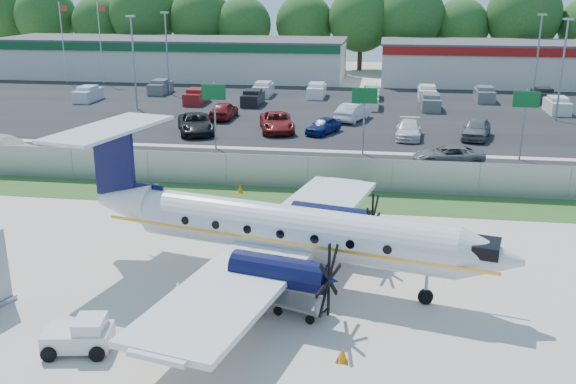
# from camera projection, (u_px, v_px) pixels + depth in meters

# --- Properties ---
(ground) EXTENTS (170.00, 170.00, 0.00)m
(ground) POSITION_uv_depth(u_px,v_px,m) (266.00, 292.00, 25.51)
(ground) COLOR beige
(ground) RESTS_ON ground
(grass_verge) EXTENTS (170.00, 4.00, 0.02)m
(grass_verge) POSITION_uv_depth(u_px,v_px,m) (303.00, 199.00, 36.82)
(grass_verge) COLOR #2D561E
(grass_verge) RESTS_ON ground
(access_road) EXTENTS (170.00, 8.00, 0.02)m
(access_road) POSITION_uv_depth(u_px,v_px,m) (316.00, 167.00, 43.42)
(access_road) COLOR black
(access_road) RESTS_ON ground
(parking_lot) EXTENTS (170.00, 32.00, 0.02)m
(parking_lot) POSITION_uv_depth(u_px,v_px,m) (338.00, 111.00, 63.21)
(parking_lot) COLOR black
(parking_lot) RESTS_ON ground
(perimeter_fence) EXTENTS (120.00, 0.06, 1.99)m
(perimeter_fence) POSITION_uv_depth(u_px,v_px,m) (308.00, 173.00, 38.40)
(perimeter_fence) COLOR gray
(perimeter_fence) RESTS_ON ground
(building_west) EXTENTS (46.40, 12.40, 5.24)m
(building_west) POSITION_uv_depth(u_px,v_px,m) (173.00, 58.00, 86.49)
(building_west) COLOR beige
(building_west) RESTS_ON ground
(building_east) EXTENTS (44.40, 12.40, 5.24)m
(building_east) POSITION_uv_depth(u_px,v_px,m) (561.00, 64.00, 79.52)
(building_east) COLOR beige
(building_east) RESTS_ON ground
(sign_left) EXTENTS (1.80, 0.26, 5.00)m
(sign_left) POSITION_uv_depth(u_px,v_px,m) (214.00, 101.00, 47.13)
(sign_left) COLOR gray
(sign_left) RESTS_ON ground
(sign_mid) EXTENTS (1.80, 0.26, 5.00)m
(sign_mid) POSITION_uv_depth(u_px,v_px,m) (364.00, 105.00, 45.59)
(sign_mid) COLOR gray
(sign_mid) RESTS_ON ground
(sign_right) EXTENTS (1.80, 0.26, 5.00)m
(sign_right) POSITION_uv_depth(u_px,v_px,m) (525.00, 109.00, 44.06)
(sign_right) COLOR gray
(sign_right) RESTS_ON ground
(flagpole_west) EXTENTS (1.06, 0.12, 10.00)m
(flagpole_west) POSITION_uv_depth(u_px,v_px,m) (63.00, 38.00, 80.66)
(flagpole_west) COLOR silver
(flagpole_west) RESTS_ON ground
(flagpole_east) EXTENTS (1.06, 0.12, 10.00)m
(flagpole_east) POSITION_uv_depth(u_px,v_px,m) (101.00, 38.00, 79.96)
(flagpole_east) COLOR silver
(flagpole_east) RESTS_ON ground
(light_pole_nw) EXTENTS (0.90, 0.35, 9.09)m
(light_pole_nw) POSITION_uv_depth(u_px,v_px,m) (133.00, 56.00, 62.54)
(light_pole_nw) COLOR gray
(light_pole_nw) RESTS_ON ground
(light_pole_ne) EXTENTS (0.90, 0.35, 9.09)m
(light_pole_ne) POSITION_uv_depth(u_px,v_px,m) (563.00, 63.00, 56.96)
(light_pole_ne) COLOR gray
(light_pole_ne) RESTS_ON ground
(light_pole_sw) EXTENTS (0.90, 0.35, 9.09)m
(light_pole_sw) POSITION_uv_depth(u_px,v_px,m) (167.00, 47.00, 71.96)
(light_pole_sw) COLOR gray
(light_pole_sw) RESTS_ON ground
(light_pole_se) EXTENTS (0.90, 0.35, 9.09)m
(light_pole_se) POSITION_uv_depth(u_px,v_px,m) (538.00, 52.00, 66.39)
(light_pole_se) COLOR gray
(light_pole_se) RESTS_ON ground
(tree_line) EXTENTS (112.00, 6.00, 14.00)m
(tree_line) POSITION_uv_depth(u_px,v_px,m) (355.00, 70.00, 95.27)
(tree_line) COLOR #204E16
(tree_line) RESTS_ON ground
(aircraft) EXTENTS (19.09, 18.69, 5.83)m
(aircraft) POSITION_uv_depth(u_px,v_px,m) (283.00, 229.00, 25.94)
(aircraft) COLOR silver
(aircraft) RESTS_ON ground
(pushback_tug) EXTENTS (2.34, 1.86, 1.16)m
(pushback_tug) POSITION_uv_depth(u_px,v_px,m) (81.00, 335.00, 21.27)
(pushback_tug) COLOR silver
(pushback_tug) RESTS_ON ground
(baggage_cart_near) EXTENTS (2.02, 1.50, 0.95)m
(baggage_cart_near) POSITION_uv_depth(u_px,v_px,m) (201.00, 300.00, 23.90)
(baggage_cart_near) COLOR gray
(baggage_cart_near) RESTS_ON ground
(baggage_cart_far) EXTENTS (2.20, 1.77, 1.01)m
(baggage_cart_far) POSITION_uv_depth(u_px,v_px,m) (301.00, 302.00, 23.70)
(baggage_cart_far) COLOR gray
(baggage_cart_far) RESTS_ON ground
(cone_port_wing) EXTENTS (0.35, 0.35, 0.50)m
(cone_port_wing) POSITION_uv_depth(u_px,v_px,m) (343.00, 355.00, 20.71)
(cone_port_wing) COLOR orange
(cone_port_wing) RESTS_ON ground
(cone_starboard_wing) EXTENTS (0.37, 0.37, 0.53)m
(cone_starboard_wing) POSITION_uv_depth(u_px,v_px,m) (240.00, 189.00, 37.86)
(cone_starboard_wing) COLOR orange
(cone_starboard_wing) RESTS_ON ground
(road_car_west) EXTENTS (5.94, 3.62, 1.61)m
(road_car_west) POSITION_uv_depth(u_px,v_px,m) (7.00, 158.00, 45.69)
(road_car_west) COLOR beige
(road_car_west) RESTS_ON ground
(road_car_mid) EXTENTS (5.00, 2.71, 1.33)m
(road_car_mid) POSITION_uv_depth(u_px,v_px,m) (448.00, 165.00, 43.92)
(road_car_mid) COLOR #595B5E
(road_car_mid) RESTS_ON ground
(parked_car_a) EXTENTS (4.63, 6.46, 1.63)m
(parked_car_a) POSITION_uv_depth(u_px,v_px,m) (196.00, 133.00, 53.54)
(parked_car_a) COLOR black
(parked_car_a) RESTS_ON ground
(parked_car_b) EXTENTS (3.94, 6.20, 1.59)m
(parked_car_b) POSITION_uv_depth(u_px,v_px,m) (277.00, 131.00, 54.19)
(parked_car_b) COLOR maroon
(parked_car_b) RESTS_ON ground
(parked_car_c) EXTENTS (3.13, 4.29, 1.36)m
(parked_car_c) POSITION_uv_depth(u_px,v_px,m) (323.00, 134.00, 53.34)
(parked_car_c) COLOR navy
(parked_car_c) RESTS_ON ground
(parked_car_d) EXTENTS (2.25, 4.92, 1.40)m
(parked_car_d) POSITION_uv_depth(u_px,v_px,m) (408.00, 138.00, 51.78)
(parked_car_d) COLOR silver
(parked_car_d) RESTS_ON ground
(parked_car_e) EXTENTS (3.07, 5.16, 1.64)m
(parked_car_e) POSITION_uv_depth(u_px,v_px,m) (476.00, 139.00, 51.60)
(parked_car_e) COLOR #595B5E
(parked_car_e) RESTS_ON ground
(parked_car_f) EXTENTS (1.97, 4.76, 1.61)m
(parked_car_f) POSITION_uv_depth(u_px,v_px,m) (224.00, 119.00, 59.46)
(parked_car_f) COLOR maroon
(parked_car_f) RESTS_ON ground
(parked_car_g) EXTENTS (3.23, 5.13, 1.60)m
(parked_car_g) POSITION_uv_depth(u_px,v_px,m) (353.00, 121.00, 58.59)
(parked_car_g) COLOR silver
(parked_car_g) RESTS_ON ground
(far_parking_rows) EXTENTS (56.00, 10.00, 1.60)m
(far_parking_rows) POSITION_uv_depth(u_px,v_px,m) (342.00, 103.00, 67.93)
(far_parking_rows) COLOR gray
(far_parking_rows) RESTS_ON ground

